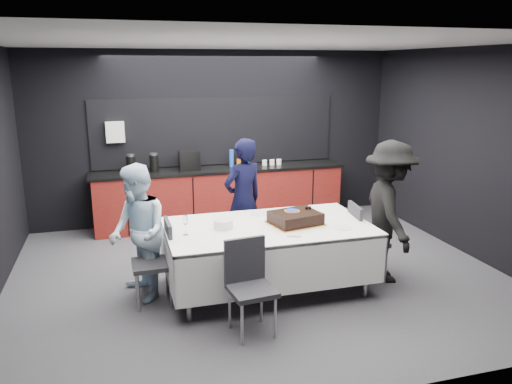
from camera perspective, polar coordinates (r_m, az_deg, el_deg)
ground at (r=6.34m, az=0.25°, el=-9.46°), size 6.00×6.00×0.00m
room_shell at (r=5.84m, az=0.27°, el=7.47°), size 6.04×5.04×2.82m
kitchenette at (r=8.20m, az=-4.19°, el=0.05°), size 4.10×0.64×2.05m
party_table at (r=5.74m, az=1.38°, el=-5.14°), size 2.32×1.32×0.78m
cake_assembly at (r=5.75m, az=4.52°, el=-2.98°), size 0.65×0.57×0.18m
plate_stack at (r=5.60m, az=-3.77°, el=-3.66°), size 0.22×0.22×0.10m
loose_plate_near at (r=5.20m, az=-1.36°, el=-5.59°), size 0.22×0.22×0.01m
loose_plate_right_a at (r=6.12m, az=6.77°, el=-2.59°), size 0.20×0.20×0.01m
loose_plate_right_b at (r=5.68m, az=9.80°, el=-4.05°), size 0.20×0.20×0.01m
loose_plate_far at (r=6.13m, az=0.34°, el=-2.49°), size 0.22×0.22×0.01m
fork_pile at (r=5.36m, az=4.35°, el=-4.94°), size 0.17×0.14×0.02m
champagne_flute at (r=5.39m, az=-8.08°, el=-3.28°), size 0.06×0.06×0.22m
chair_left at (r=5.57m, az=-11.02°, el=-7.22°), size 0.43×0.43×0.92m
chair_right at (r=6.26m, az=12.08°, el=-4.83°), size 0.47×0.47×0.92m
chair_near at (r=4.91m, az=-0.82°, el=-9.94°), size 0.47×0.47×0.92m
person_center at (r=6.58m, az=-1.47°, el=-0.94°), size 0.71×0.60×1.65m
person_left at (r=5.64m, az=-13.34°, el=-4.59°), size 0.76×0.87×1.53m
person_right at (r=6.17m, az=14.96°, el=-2.19°), size 0.85×1.21×1.71m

